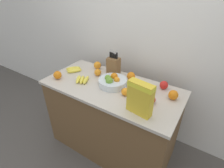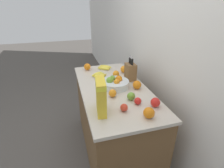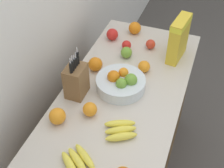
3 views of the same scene
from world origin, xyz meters
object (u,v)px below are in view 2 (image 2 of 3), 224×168
(apple_by_knife_block, at_px, (124,108))
(orange_front_center, at_px, (113,93))
(orange_mid_left, at_px, (87,67))
(orange_near_bowl, at_px, (116,74))
(apple_leftmost, at_px, (155,102))
(banana_bunch_right, at_px, (99,75))
(orange_back_center, at_px, (124,69))
(apple_near_bananas, at_px, (131,96))
(cereal_box, at_px, (101,95))
(orange_mid_right, at_px, (149,113))
(knife_block, at_px, (130,72))
(orange_by_cereal, at_px, (137,85))
(apple_rear, at_px, (138,101))
(fruit_bowl, at_px, (115,83))
(banana_bunch_left, at_px, (105,67))

(apple_by_knife_block, xyz_separation_m, orange_front_center, (-0.26, -0.03, 0.01))
(orange_mid_left, distance_m, orange_near_bowl, 0.44)
(orange_mid_left, xyz_separation_m, orange_near_bowl, (0.33, 0.30, -0.01))
(apple_leftmost, xyz_separation_m, orange_front_center, (-0.27, -0.31, -0.00))
(banana_bunch_right, xyz_separation_m, orange_back_center, (-0.04, 0.34, 0.02))
(orange_front_center, relative_size, orange_near_bowl, 0.96)
(apple_near_bananas, height_order, orange_mid_left, orange_mid_left)
(banana_bunch_right, distance_m, apple_leftmost, 0.85)
(cereal_box, relative_size, orange_mid_right, 3.18)
(orange_front_center, bearing_deg, apple_near_bananas, 55.53)
(orange_back_center, bearing_deg, cereal_box, -31.29)
(orange_front_center, height_order, orange_back_center, orange_back_center)
(knife_block, distance_m, cereal_box, 0.72)
(orange_mid_right, bearing_deg, orange_back_center, 172.20)
(orange_by_cereal, relative_size, orange_back_center, 1.00)
(apple_rear, bearing_deg, banana_bunch_right, -164.24)
(fruit_bowl, xyz_separation_m, orange_front_center, (0.20, -0.09, -0.01))
(orange_by_cereal, distance_m, orange_mid_left, 0.80)
(knife_block, relative_size, cereal_box, 1.05)
(apple_near_bananas, distance_m, orange_mid_left, 0.92)
(orange_near_bowl, bearing_deg, apple_by_knife_block, -11.86)
(knife_block, height_order, orange_by_cereal, knife_block)
(fruit_bowl, height_order, orange_back_center, fruit_bowl)
(apple_leftmost, relative_size, apple_by_knife_block, 1.27)
(knife_block, bearing_deg, orange_by_cereal, -4.29)
(knife_block, bearing_deg, banana_bunch_right, -119.84)
(orange_by_cereal, bearing_deg, banana_bunch_right, -143.69)
(apple_near_bananas, bearing_deg, apple_rear, 17.70)
(orange_by_cereal, bearing_deg, orange_front_center, -72.73)
(apple_by_knife_block, xyz_separation_m, orange_mid_right, (0.14, 0.16, 0.01))
(knife_block, distance_m, orange_by_cereal, 0.24)
(apple_by_knife_block, bearing_deg, banana_bunch_right, -176.49)
(orange_mid_right, height_order, orange_back_center, same)
(apple_near_bananas, xyz_separation_m, orange_mid_left, (-0.88, -0.27, 0.01))
(apple_rear, xyz_separation_m, orange_front_center, (-0.19, -0.18, 0.01))
(apple_rear, bearing_deg, cereal_box, -85.64)
(apple_rear, bearing_deg, orange_back_center, 169.79)
(knife_block, height_order, apple_leftmost, knife_block)
(apple_leftmost, relative_size, orange_near_bowl, 1.05)
(banana_bunch_left, bearing_deg, apple_near_bananas, 2.78)
(apple_leftmost, height_order, orange_mid_left, orange_mid_left)
(banana_bunch_left, bearing_deg, knife_block, 24.94)
(knife_block, relative_size, banana_bunch_right, 1.51)
(orange_by_cereal, bearing_deg, fruit_bowl, -117.29)
(apple_by_knife_block, bearing_deg, cereal_box, -102.12)
(orange_mid_right, relative_size, orange_by_cereal, 1.00)
(fruit_bowl, xyz_separation_m, apple_by_knife_block, (0.45, -0.06, -0.01))
(cereal_box, height_order, orange_front_center, cereal_box)
(cereal_box, xyz_separation_m, banana_bunch_right, (-0.73, 0.14, -0.14))
(fruit_bowl, relative_size, apple_rear, 4.55)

